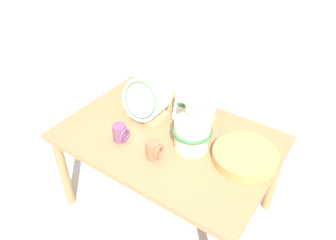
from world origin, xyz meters
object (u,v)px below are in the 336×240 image
Objects in this scene: wicker_charger_stack at (245,156)px; mug_terracotta_glaze at (154,150)px; ceramic_vase at (192,128)px; mug_plum_glaze at (120,133)px; dish_rack_square_plates at (195,109)px; dish_rack_round_plates at (146,102)px.

mug_terracotta_glaze is (-0.40, -0.25, 0.02)m from wicker_charger_stack.
ceramic_vase reaches higher than mug_terracotta_glaze.
wicker_charger_stack is 0.67m from mug_plum_glaze.
wicker_charger_stack is 3.39× the size of mug_terracotta_glaze.
mug_plum_glaze is (-0.35, -0.18, -0.08)m from ceramic_vase.
dish_rack_square_plates is (-0.10, 0.21, -0.05)m from ceramic_vase.
wicker_charger_stack is at bearing 20.98° from mug_plum_glaze.
dish_rack_round_plates is 2.75× the size of mug_terracotta_glaze.
dish_rack_square_plates is 2.23× the size of mug_terracotta_glaze.
dish_rack_round_plates is at bearing 168.39° from ceramic_vase.
wicker_charger_stack is at bearing 12.46° from ceramic_vase.
dish_rack_round_plates reaches higher than dish_rack_square_plates.
dish_rack_round_plates is 0.65m from wicker_charger_stack.
dish_rack_round_plates is 0.81× the size of wicker_charger_stack.
dish_rack_round_plates reaches higher than wicker_charger_stack.
dish_rack_square_plates is at bearing 58.30° from mug_plum_glaze.
wicker_charger_stack is (0.39, -0.15, -0.05)m from dish_rack_square_plates.
mug_terracotta_glaze is 1.00× the size of mug_plum_glaze.
dish_rack_square_plates is 0.40m from mug_terracotta_glaze.
mug_terracotta_glaze reaches higher than wicker_charger_stack.
ceramic_vase is at bearing -167.54° from wicker_charger_stack.
dish_rack_square_plates is 0.46m from mug_plum_glaze.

